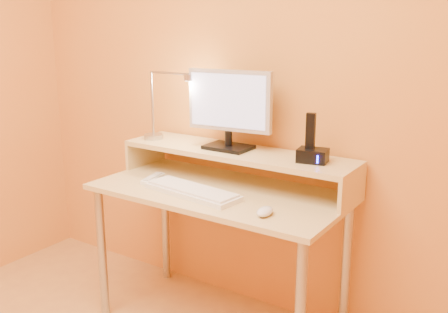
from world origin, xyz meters
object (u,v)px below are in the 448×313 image
Objects in this scene: lamp_base at (153,137)px; phone_dock at (313,155)px; monitor_panel at (230,101)px; keyboard at (192,192)px; remote_control at (153,179)px; mouse at (265,211)px.

lamp_base is 0.77× the size of phone_dock.
monitor_panel reaches higher than keyboard.
monitor_panel is 0.51m from lamp_base.
keyboard reaches higher than remote_control.
lamp_base is at bearing 171.44° from phone_dock.
phone_dock is 0.57m from keyboard.
remote_control is at bearing -51.14° from lamp_base.
monitor_panel is at bearing 93.25° from keyboard.
mouse is at bearing -20.94° from remote_control.
mouse is (0.85, -0.30, -0.16)m from lamp_base.
monitor_panel is at bearing 4.99° from lamp_base.
phone_dock is (0.45, -0.01, -0.21)m from monitor_panel.
phone_dock is at bearing 1.90° from lamp_base.
lamp_base reaches higher than keyboard.
remote_control is (-0.29, 0.06, -0.00)m from keyboard.
mouse is at bearing -110.11° from phone_dock.
mouse reaches higher than keyboard.
mouse is (0.41, -0.05, 0.01)m from keyboard.
monitor_panel is at bearing 168.26° from phone_dock.
mouse is (0.39, -0.34, -0.38)m from monitor_panel.
phone_dock is 0.27× the size of keyboard.
monitor_panel is 4.19× the size of mouse.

